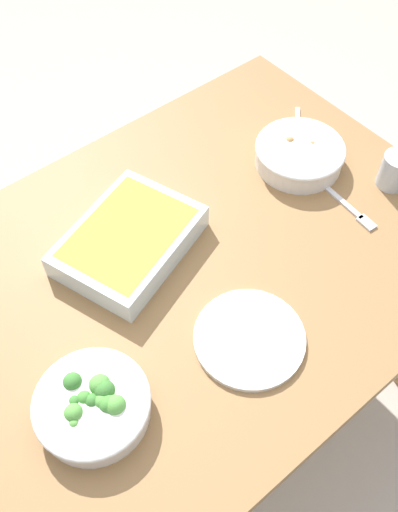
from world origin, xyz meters
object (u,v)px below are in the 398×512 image
Objects in this scene: drink_cup at (395,172)px; side_plate at (249,338)px; baking_dish at (129,240)px; spoon_by_stew at (298,136)px; broccoli_bowl at (93,405)px; fork_on_table at (350,208)px; stew_bowl at (299,154)px.

drink_cup reaches higher than side_plate.
baking_dish is 0.54m from spoon_by_stew.
broccoli_bowl is 1.18× the size of fork_on_table.
stew_bowl is 0.47m from baking_dish.
baking_dish is 4.18× the size of drink_cup.
side_plate is (-0.05, 0.33, -0.03)m from baking_dish.
broccoli_bowl reaches higher than fork_on_table.
broccoli_bowl is 0.59× the size of baking_dish.
drink_cup is 0.55m from side_plate.
stew_bowl is 2.57× the size of drink_cup.
drink_cup is (-0.12, 0.19, 0.01)m from stew_bowl.
baking_dish is at bearing -135.07° from broccoli_bowl.
broccoli_bowl is at bearing 16.34° from stew_bowl.
baking_dish reaches higher than fork_on_table.
drink_cup is at bearing 103.04° from spoon_by_stew.
side_plate reaches higher than spoon_by_stew.
drink_cup reaches higher than broccoli_bowl.
broccoli_bowl is 0.32m from side_plate.
side_plate is (-0.31, 0.07, -0.02)m from broccoli_bowl.
side_plate is at bearing 35.76° from spoon_by_stew.
stew_bowl is 0.51m from side_plate.
spoon_by_stew is at bearing -107.50° from fork_on_table.
stew_bowl is 1.59× the size of spoon_by_stew.
baking_dish is (-0.26, -0.26, 0.00)m from broccoli_bowl.
broccoli_bowl is at bearing 1.80° from drink_cup.
spoon_by_stew is (-0.80, -0.28, -0.03)m from broccoli_bowl.
fork_on_table is (-0.41, -0.10, -0.00)m from side_plate.
stew_bowl is at bearing 44.97° from spoon_by_stew.
side_plate is 0.60m from spoon_by_stew.
stew_bowl is 1.23× the size of fork_on_table.
drink_cup is 0.14m from fork_on_table.
spoon_by_stew reaches higher than fork_on_table.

